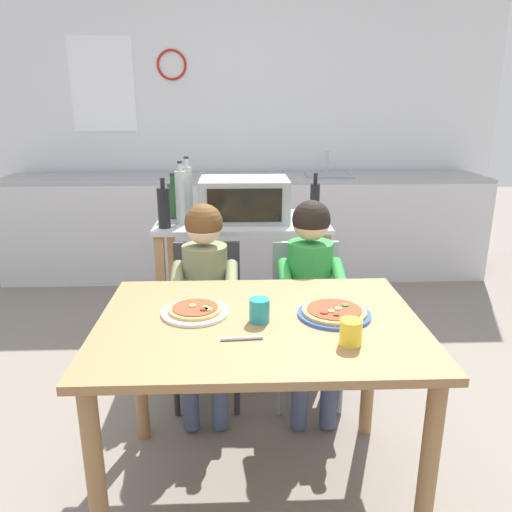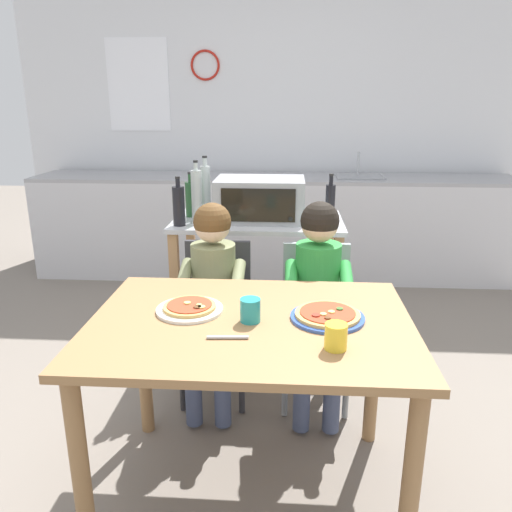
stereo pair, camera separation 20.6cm
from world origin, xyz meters
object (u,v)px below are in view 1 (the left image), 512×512
at_px(child_in_green_shirt, 311,283).
at_px(serving_spoon, 242,338).
at_px(dining_chair_right, 306,310).
at_px(toaster_oven, 244,199).
at_px(bottle_dark_olive_oil, 174,200).
at_px(bottle_clear_vinegar, 181,197).
at_px(pizza_plate_blue_rimmed, 334,312).
at_px(drinking_cup_yellow, 351,332).
at_px(drinking_cup_teal, 259,310).
at_px(child_in_olive_shirt, 205,286).
at_px(bottle_slim_sauce, 164,207).
at_px(dining_table, 259,348).
at_px(pizza_plate_white, 195,311).
at_px(bottle_brown_beer, 315,202).
at_px(bottle_squat_spirits, 187,190).
at_px(dining_chair_left, 207,310).
at_px(kitchen_island_cart, 243,267).

relative_size(child_in_green_shirt, serving_spoon, 7.49).
bearing_deg(dining_chair_right, toaster_oven, 125.06).
relative_size(bottle_dark_olive_oil, bottle_clear_vinegar, 0.76).
distance_m(pizza_plate_blue_rimmed, drinking_cup_yellow, 0.23).
bearing_deg(child_in_green_shirt, drinking_cup_teal, -114.68).
distance_m(dining_chair_right, child_in_olive_shirt, 0.56).
xyz_separation_m(bottle_slim_sauce, dining_table, (0.47, -1.00, -0.33)).
relative_size(dining_table, pizza_plate_white, 4.64).
distance_m(bottle_brown_beer, pizza_plate_white, 1.19).
bearing_deg(bottle_squat_spirits, dining_table, -74.08).
relative_size(bottle_clear_vinegar, child_in_olive_shirt, 0.34).
relative_size(bottle_clear_vinegar, dining_chair_left, 0.43).
bearing_deg(dining_chair_right, pizza_plate_white, -128.03).
bearing_deg(bottle_slim_sauce, drinking_cup_yellow, -57.67).
bearing_deg(toaster_oven, child_in_olive_shirt, -109.94).
xyz_separation_m(kitchen_island_cart, serving_spoon, (-0.02, -1.33, 0.19)).
bearing_deg(dining_table, bottle_brown_beer, 71.59).
relative_size(bottle_brown_beer, bottle_squat_spirits, 0.80).
xyz_separation_m(bottle_slim_sauce, child_in_olive_shirt, (0.23, -0.38, -0.31)).
bearing_deg(dining_table, drinking_cup_teal, -105.17).
bearing_deg(kitchen_island_cart, child_in_green_shirt, -60.27).
bearing_deg(child_in_green_shirt, toaster_oven, 118.94).
bearing_deg(kitchen_island_cart, bottle_clear_vinegar, -164.84).
bearing_deg(bottle_brown_beer, bottle_dark_olive_oil, 169.29).
xyz_separation_m(dining_table, pizza_plate_blue_rimmed, (0.28, 0.03, 0.13)).
bearing_deg(bottle_dark_olive_oil, drinking_cup_teal, -70.40).
bearing_deg(kitchen_island_cart, drinking_cup_yellow, -76.30).
bearing_deg(bottle_clear_vinegar, serving_spoon, -75.56).
bearing_deg(bottle_brown_beer, bottle_squat_spirits, 163.67).
relative_size(bottle_clear_vinegar, pizza_plate_white, 1.38).
xyz_separation_m(dining_chair_right, serving_spoon, (-0.34, -0.88, 0.28)).
distance_m(pizza_plate_white, drinking_cup_teal, 0.25).
relative_size(kitchen_island_cart, bottle_brown_beer, 3.47).
relative_size(child_in_green_shirt, drinking_cup_teal, 12.15).
bearing_deg(bottle_squat_spirits, bottle_brown_beer, -16.33).
height_order(dining_table, child_in_green_shirt, child_in_green_shirt).
height_order(bottle_clear_vinegar, drinking_cup_teal, bottle_clear_vinegar).
height_order(bottle_slim_sauce, child_in_green_shirt, bottle_slim_sauce).
bearing_deg(drinking_cup_yellow, bottle_clear_vinegar, 117.67).
relative_size(dining_table, drinking_cup_teal, 13.56).
xyz_separation_m(bottle_clear_vinegar, dining_chair_left, (0.15, -0.35, -0.53)).
xyz_separation_m(kitchen_island_cart, child_in_green_shirt, (0.32, -0.57, 0.10)).
distance_m(kitchen_island_cart, toaster_oven, 0.41).
relative_size(bottle_dark_olive_oil, drinking_cup_teal, 3.05).
bearing_deg(bottle_dark_olive_oil, child_in_green_shirt, -40.80).
height_order(toaster_oven, pizza_plate_white, toaster_oven).
bearing_deg(kitchen_island_cart, child_in_olive_shirt, -108.75).
relative_size(child_in_olive_shirt, child_in_green_shirt, 0.99).
bearing_deg(bottle_slim_sauce, kitchen_island_cart, 22.63).
relative_size(dining_chair_left, child_in_olive_shirt, 0.79).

